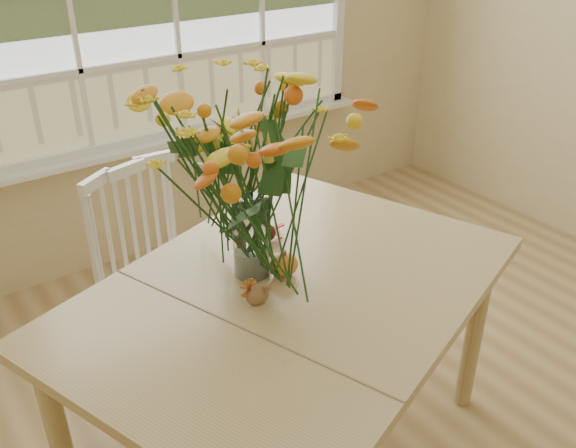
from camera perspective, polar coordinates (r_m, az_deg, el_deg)
wall_back at (r=3.51m, az=-10.75°, el=18.51°), size 4.00×0.02×2.70m
dining_table at (r=2.07m, az=0.33°, el=-7.83°), size 1.77×1.51×0.80m
windsor_chair at (r=2.63m, az=-12.48°, el=-4.14°), size 0.55×0.53×0.97m
flower_vase at (r=1.89m, az=-3.72°, el=5.89°), size 0.57×0.57×0.68m
pumpkin at (r=2.05m, az=-0.37°, el=-3.87°), size 0.10×0.10×0.08m
turkey_figurine at (r=1.90m, az=-2.90°, el=-6.68°), size 0.08×0.06×0.10m
dark_gourd at (r=2.24m, az=-2.04°, el=-0.90°), size 0.13×0.11×0.06m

